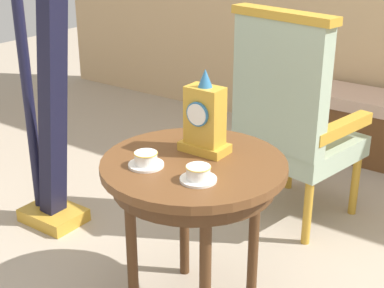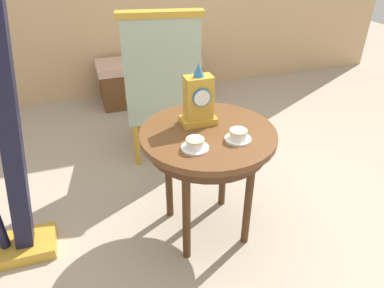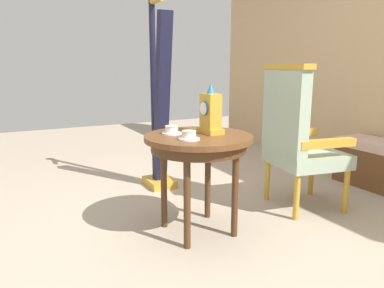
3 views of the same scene
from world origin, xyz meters
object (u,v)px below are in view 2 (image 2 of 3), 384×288
object	(u,v)px
side_table	(208,144)
mantel_clock	(198,100)
teacup_right	(238,135)
armchair	(162,85)
window_bench	(149,80)
teacup_left	(195,144)

from	to	relation	value
side_table	mantel_clock	size ratio (longest dim) A/B	2.14
teacup_right	armchair	distance (m)	1.03
mantel_clock	window_bench	xyz separation A→B (m)	(0.11, 1.87, -0.59)
teacup_left	mantel_clock	distance (m)	0.28
side_table	teacup_right	xyz separation A→B (m)	(0.11, -0.13, 0.11)
mantel_clock	armchair	size ratio (longest dim) A/B	0.29
teacup_right	window_bench	xyz separation A→B (m)	(-0.02, 2.10, -0.48)
side_table	teacup_left	world-z (taller)	teacup_left
teacup_right	teacup_left	bearing A→B (deg)	-177.07
teacup_left	mantel_clock	size ratio (longest dim) A/B	0.40
teacup_right	mantel_clock	world-z (taller)	mantel_clock
teacup_right	armchair	world-z (taller)	armchair
teacup_left	window_bench	xyz separation A→B (m)	(0.21, 2.11, -0.48)
teacup_left	armchair	world-z (taller)	armchair
side_table	armchair	size ratio (longest dim) A/B	0.63
mantel_clock	armchair	xyz separation A→B (m)	(-0.00, 0.79, -0.22)
teacup_right	armchair	size ratio (longest dim) A/B	0.12
armchair	window_bench	xyz separation A→B (m)	(0.11, 1.08, -0.37)
side_table	armchair	distance (m)	0.89
teacup_left	mantel_clock	bearing A→B (deg)	67.42
teacup_left	teacup_right	xyz separation A→B (m)	(0.23, 0.01, 0.00)
teacup_left	window_bench	distance (m)	2.18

